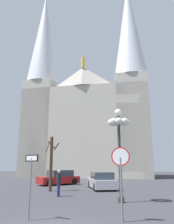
% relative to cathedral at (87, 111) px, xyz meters
% --- Properties ---
extents(cathedral, '(22.02, 13.02, 35.63)m').
position_rel_cathedral_xyz_m(cathedral, '(0.00, 0.00, 0.00)').
color(cathedral, '#BCB5A5').
rests_on(cathedral, ground).
extents(stop_sign, '(0.72, 0.21, 2.75)m').
position_rel_cathedral_xyz_m(stop_sign, '(4.34, -29.60, -9.45)').
color(stop_sign, slate).
rests_on(stop_sign, ground).
extents(one_way_arrow_sign, '(0.64, 0.36, 2.46)m').
position_rel_cathedral_xyz_m(one_way_arrow_sign, '(0.77, -29.68, -9.77)').
color(one_way_arrow_sign, slate).
rests_on(one_way_arrow_sign, ground).
extents(street_lamp, '(1.31, 1.31, 5.37)m').
position_rel_cathedral_xyz_m(street_lamp, '(4.49, -25.29, -7.35)').
color(street_lamp, '#2D3833').
rests_on(street_lamp, ground).
extents(bare_tree, '(1.11, 1.09, 4.29)m').
position_rel_cathedral_xyz_m(bare_tree, '(-0.83, -20.50, -9.11)').
color(bare_tree, '#473323').
rests_on(bare_tree, ground).
extents(parked_car_near_red, '(4.38, 4.13, 1.47)m').
position_rel_cathedral_xyz_m(parked_car_near_red, '(-1.43, -14.83, -10.68)').
color(parked_car_near_red, maroon).
rests_on(parked_car_near_red, ground).
extents(parked_car_far_silver, '(2.78, 4.75, 1.43)m').
position_rel_cathedral_xyz_m(parked_car_far_silver, '(3.15, -18.42, -10.69)').
color(parked_car_far_silver, '#B7B7BC').
rests_on(parked_car_far_silver, ground).
extents(pedestrian_walking, '(0.32, 0.32, 1.70)m').
position_rel_cathedral_xyz_m(pedestrian_walking, '(0.46, -23.24, -10.33)').
color(pedestrian_walking, navy).
rests_on(pedestrian_walking, ground).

